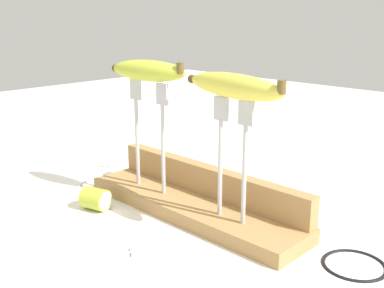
{
  "coord_description": "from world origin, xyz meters",
  "views": [
    {
      "loc": [
        0.52,
        -0.54,
        0.33
      ],
      "look_at": [
        0.0,
        0.0,
        0.12
      ],
      "focal_mm": 44.24,
      "sensor_mm": 36.0,
      "label": 1
    }
  ],
  "objects_px": {
    "fork_stand_right": "(233,149)",
    "banana_raised_left": "(148,71)",
    "banana_chunk_near": "(96,199)",
    "fork_fallen_far": "(107,254)",
    "fork_stand_left": "(149,126)",
    "fork_fallen_near": "(99,170)",
    "wire_coil": "(354,264)",
    "banana_raised_right": "(234,86)"
  },
  "relations": [
    {
      "from": "fork_stand_right",
      "to": "banana_raised_left",
      "type": "relative_size",
      "value": 1.21
    },
    {
      "from": "banana_chunk_near",
      "to": "fork_fallen_far",
      "type": "bearing_deg",
      "value": -29.97
    },
    {
      "from": "fork_stand_left",
      "to": "banana_chunk_near",
      "type": "relative_size",
      "value": 3.65
    },
    {
      "from": "fork_fallen_near",
      "to": "banana_chunk_near",
      "type": "xyz_separation_m",
      "value": [
        0.16,
        -0.12,
        0.02
      ]
    },
    {
      "from": "banana_raised_left",
      "to": "fork_fallen_near",
      "type": "bearing_deg",
      "value": 172.0
    },
    {
      "from": "fork_stand_left",
      "to": "wire_coil",
      "type": "height_order",
      "value": "fork_stand_left"
    },
    {
      "from": "banana_chunk_near",
      "to": "wire_coil",
      "type": "relative_size",
      "value": 0.61
    },
    {
      "from": "fork_stand_right",
      "to": "banana_raised_left",
      "type": "distance_m",
      "value": 0.22
    },
    {
      "from": "fork_stand_right",
      "to": "fork_fallen_far",
      "type": "distance_m",
      "value": 0.24
    },
    {
      "from": "fork_fallen_near",
      "to": "banana_chunk_near",
      "type": "height_order",
      "value": "banana_chunk_near"
    },
    {
      "from": "banana_raised_left",
      "to": "banana_raised_right",
      "type": "height_order",
      "value": "banana_raised_left"
    },
    {
      "from": "banana_chunk_near",
      "to": "fork_stand_right",
      "type": "bearing_deg",
      "value": 22.1
    },
    {
      "from": "banana_raised_right",
      "to": "banana_chunk_near",
      "type": "bearing_deg",
      "value": -157.89
    },
    {
      "from": "fork_fallen_near",
      "to": "banana_chunk_near",
      "type": "bearing_deg",
      "value": -36.51
    },
    {
      "from": "banana_raised_right",
      "to": "fork_fallen_far",
      "type": "bearing_deg",
      "value": -113.78
    },
    {
      "from": "fork_stand_left",
      "to": "banana_raised_left",
      "type": "distance_m",
      "value": 0.1
    },
    {
      "from": "banana_raised_right",
      "to": "banana_chunk_near",
      "type": "height_order",
      "value": "banana_raised_right"
    },
    {
      "from": "banana_raised_left",
      "to": "fork_fallen_far",
      "type": "distance_m",
      "value": 0.32
    },
    {
      "from": "fork_stand_left",
      "to": "fork_fallen_far",
      "type": "height_order",
      "value": "fork_stand_left"
    },
    {
      "from": "banana_raised_left",
      "to": "wire_coil",
      "type": "relative_size",
      "value": 1.77
    },
    {
      "from": "fork_stand_right",
      "to": "wire_coil",
      "type": "bearing_deg",
      "value": 12.83
    },
    {
      "from": "fork_stand_left",
      "to": "fork_fallen_far",
      "type": "bearing_deg",
      "value": -58.39
    },
    {
      "from": "fork_stand_left",
      "to": "banana_chunk_near",
      "type": "height_order",
      "value": "fork_stand_left"
    },
    {
      "from": "fork_stand_right",
      "to": "fork_fallen_near",
      "type": "relative_size",
      "value": 1.13
    },
    {
      "from": "banana_raised_left",
      "to": "fork_fallen_far",
      "type": "relative_size",
      "value": 0.92
    },
    {
      "from": "fork_stand_left",
      "to": "banana_chunk_near",
      "type": "xyz_separation_m",
      "value": [
        -0.04,
        -0.09,
        -0.12
      ]
    },
    {
      "from": "fork_stand_right",
      "to": "banana_chunk_near",
      "type": "xyz_separation_m",
      "value": [
        -0.23,
        -0.09,
        -0.12
      ]
    },
    {
      "from": "banana_raised_right",
      "to": "fork_fallen_near",
      "type": "height_order",
      "value": "banana_raised_right"
    },
    {
      "from": "banana_chunk_near",
      "to": "fork_stand_left",
      "type": "bearing_deg",
      "value": 67.02
    },
    {
      "from": "wire_coil",
      "to": "fork_stand_right",
      "type": "bearing_deg",
      "value": -167.17
    },
    {
      "from": "fork_fallen_near",
      "to": "banana_raised_right",
      "type": "bearing_deg",
      "value": -4.16
    },
    {
      "from": "fork_stand_left",
      "to": "fork_fallen_far",
      "type": "distance_m",
      "value": 0.25
    },
    {
      "from": "fork_stand_right",
      "to": "banana_raised_left",
      "type": "height_order",
      "value": "banana_raised_left"
    },
    {
      "from": "banana_raised_left",
      "to": "wire_coil",
      "type": "bearing_deg",
      "value": 6.42
    },
    {
      "from": "banana_raised_left",
      "to": "fork_fallen_near",
      "type": "relative_size",
      "value": 0.93
    },
    {
      "from": "fork_fallen_far",
      "to": "banana_chunk_near",
      "type": "height_order",
      "value": "banana_chunk_near"
    },
    {
      "from": "banana_raised_left",
      "to": "banana_raised_right",
      "type": "distance_m",
      "value": 0.19
    },
    {
      "from": "fork_stand_right",
      "to": "banana_raised_left",
      "type": "xyz_separation_m",
      "value": [
        -0.19,
        -0.0,
        0.1
      ]
    },
    {
      "from": "fork_stand_left",
      "to": "banana_raised_right",
      "type": "relative_size",
      "value": 1.01
    },
    {
      "from": "banana_raised_left",
      "to": "wire_coil",
      "type": "height_order",
      "value": "banana_raised_left"
    },
    {
      "from": "fork_stand_left",
      "to": "fork_stand_right",
      "type": "distance_m",
      "value": 0.19
    },
    {
      "from": "wire_coil",
      "to": "banana_chunk_near",
      "type": "bearing_deg",
      "value": -161.92
    }
  ]
}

